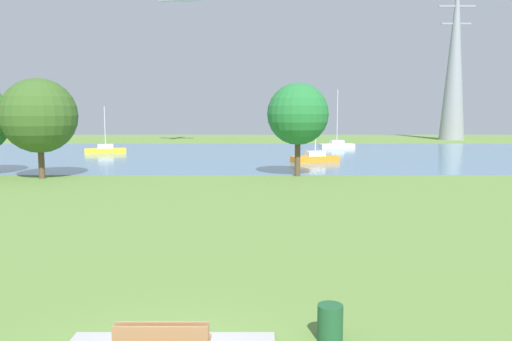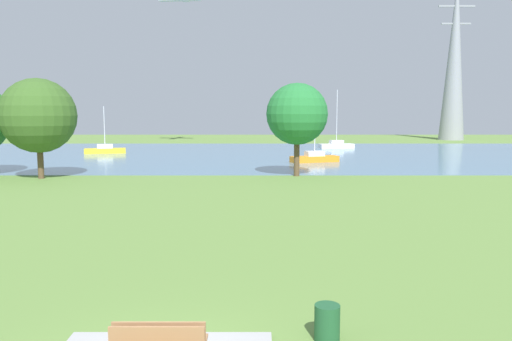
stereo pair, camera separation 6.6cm
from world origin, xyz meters
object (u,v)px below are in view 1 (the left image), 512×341
object	(u,v)px
tree_west_near	(298,114)
electricity_pylon	(455,57)
litter_bin	(330,323)
sailboat_orange	(315,158)
tree_mid_shore	(39,116)
sailboat_white	(337,145)
sailboat_yellow	(105,150)

from	to	relation	value
tree_west_near	electricity_pylon	size ratio (longest dim) A/B	0.25
litter_bin	sailboat_orange	bearing A→B (deg)	83.73
litter_bin	electricity_pylon	size ratio (longest dim) A/B	0.03
tree_west_near	electricity_pylon	distance (m)	61.49
litter_bin	tree_west_near	distance (m)	28.63
tree_mid_shore	tree_west_near	size ratio (longest dim) A/B	1.04
sailboat_orange	sailboat_white	bearing A→B (deg)	74.67
sailboat_yellow	tree_west_near	bearing A→B (deg)	-44.99
litter_bin	sailboat_yellow	size ratio (longest dim) A/B	0.14
sailboat_yellow	sailboat_orange	size ratio (longest dim) A/B	0.79
sailboat_yellow	tree_mid_shore	size ratio (longest dim) A/B	0.75
sailboat_yellow	sailboat_white	world-z (taller)	sailboat_white
litter_bin	sailboat_orange	world-z (taller)	sailboat_orange
tree_west_near	sailboat_yellow	bearing A→B (deg)	135.01
sailboat_white	tree_west_near	world-z (taller)	sailboat_white
sailboat_orange	litter_bin	bearing A→B (deg)	-96.27
sailboat_orange	sailboat_white	distance (m)	19.95
tree_mid_shore	electricity_pylon	size ratio (longest dim) A/B	0.25
litter_bin	tree_mid_shore	bearing A→B (deg)	123.54
sailboat_white	tree_west_near	size ratio (longest dim) A/B	1.11
sailboat_yellow	tree_west_near	size ratio (longest dim) A/B	0.78
tree_mid_shore	litter_bin	bearing A→B (deg)	-56.46
sailboat_white	electricity_pylon	size ratio (longest dim) A/B	0.27
sailboat_orange	tree_mid_shore	world-z (taller)	tree_mid_shore
tree_west_near	litter_bin	bearing A→B (deg)	-93.29
sailboat_white	tree_mid_shore	xyz separation A→B (m)	(-27.32, -31.52, 4.23)
tree_mid_shore	electricity_pylon	distance (m)	74.54
tree_mid_shore	electricity_pylon	world-z (taller)	electricity_pylon
sailboat_orange	sailboat_white	xyz separation A→B (m)	(5.27, 19.24, 0.01)
sailboat_white	tree_west_near	xyz separation A→B (m)	(-7.94, -30.06, 4.34)
tree_mid_shore	tree_west_near	xyz separation A→B (m)	(19.38, 1.45, 0.11)
litter_bin	electricity_pylon	distance (m)	87.76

